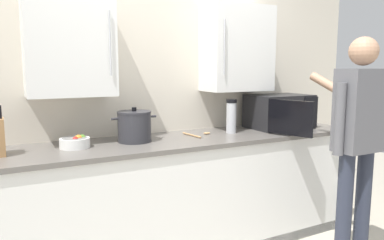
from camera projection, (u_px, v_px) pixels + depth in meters
The scene contains 8 objects.
back_wall_tiled at pixel (155, 74), 3.12m from camera, with size 4.35×0.44×2.82m.
counter_unit at pixel (173, 197), 2.95m from camera, with size 3.37×0.68×0.95m.
microwave_oven at pixel (278, 112), 3.40m from camera, with size 0.57×0.78×0.31m.
fruit_bowl at pixel (75, 142), 2.57m from camera, with size 0.21×0.21×0.09m.
stock_pot at pixel (134, 126), 2.77m from camera, with size 0.35×0.26×0.27m.
thermos_flask at pixel (231, 116), 3.15m from camera, with size 0.09×0.09×0.29m.
wooden_spoon at pixel (199, 134), 3.06m from camera, with size 0.21×0.25×0.02m.
person_figure at pixel (357, 135), 2.61m from camera, with size 0.44×0.66×1.72m.
Camera 1 is at (-1.17, -1.74, 1.51)m, focal length 34.08 mm.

